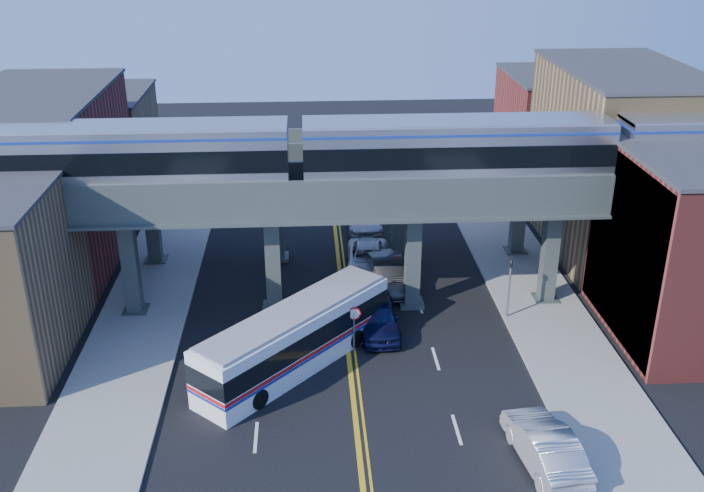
{
  "coord_description": "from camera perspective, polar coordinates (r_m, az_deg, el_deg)",
  "views": [
    {
      "loc": [
        -1.97,
        -32.58,
        21.75
      ],
      "look_at": [
        0.35,
        5.56,
        4.96
      ],
      "focal_mm": 40.0,
      "sensor_mm": 36.0,
      "label": 1
    }
  ],
  "objects": [
    {
      "name": "building_east_c",
      "position": [
        67.15,
        14.54,
        8.08
      ],
      "size": [
        8.0,
        10.0,
        9.0
      ],
      "primitive_type": "cube",
      "color": "maroon",
      "rests_on": "ground"
    },
    {
      "name": "car_lane_a",
      "position": [
        43.21,
        1.96,
        -5.14
      ],
      "size": [
        2.14,
        5.29,
        1.8
      ],
      "primitive_type": "imported",
      "rotation": [
        0.0,
        0.0,
        0.0
      ],
      "color": "#0E1135",
      "rests_on": "ground"
    },
    {
      "name": "ground",
      "position": [
        39.23,
        -0.02,
        -9.95
      ],
      "size": [
        120.0,
        120.0,
        0.0
      ],
      "primitive_type": "plane",
      "color": "black",
      "rests_on": "ground"
    },
    {
      "name": "transit_bus",
      "position": [
        39.9,
        -4.14,
        -6.71
      ],
      "size": [
        10.07,
        10.55,
        3.08
      ],
      "rotation": [
        0.0,
        0.0,
        0.82
      ],
      "color": "white",
      "rests_on": "ground"
    },
    {
      "name": "car_parked_curb",
      "position": [
        34.74,
        13.88,
        -13.95
      ],
      "size": [
        2.62,
        5.74,
        1.82
      ],
      "primitive_type": "imported",
      "rotation": [
        0.0,
        0.0,
        3.27
      ],
      "color": "#A9ABAE",
      "rests_on": "ground"
    },
    {
      "name": "mural_panel",
      "position": [
        43.59,
        19.1,
        -0.61
      ],
      "size": [
        0.1,
        9.5,
        9.5
      ],
      "primitive_type": "cube",
      "color": "teal",
      "rests_on": "ground"
    },
    {
      "name": "car_lane_d",
      "position": [
        56.61,
        0.83,
        2.04
      ],
      "size": [
        2.44,
        5.81,
        1.67
      ],
      "primitive_type": "imported",
      "rotation": [
        0.0,
        0.0,
        0.02
      ],
      "color": "silver",
      "rests_on": "ground"
    },
    {
      "name": "building_west_c",
      "position": [
        66.19,
        -17.95,
        7.01
      ],
      "size": [
        8.0,
        10.0,
        8.0
      ],
      "primitive_type": "cube",
      "color": "olive",
      "rests_on": "ground"
    },
    {
      "name": "sidewalk_east",
      "position": [
        49.64,
        12.64,
        -2.78
      ],
      "size": [
        5.0,
        70.0,
        0.16
      ],
      "primitive_type": "cube",
      "color": "gray",
      "rests_on": "ground"
    },
    {
      "name": "stop_sign",
      "position": [
        40.88,
        0.14,
        -5.55
      ],
      "size": [
        0.76,
        0.09,
        2.63
      ],
      "color": "slate",
      "rests_on": "ground"
    },
    {
      "name": "building_west_b",
      "position": [
        53.83,
        -21.26,
        4.51
      ],
      "size": [
        8.0,
        14.0,
        11.0
      ],
      "primitive_type": "cube",
      "color": "maroon",
      "rests_on": "ground"
    },
    {
      "name": "transit_train",
      "position": [
        43.19,
        7.6,
        6.95
      ],
      "size": [
        51.49,
        3.23,
        3.77
      ],
      "color": "black",
      "rests_on": "elevated_viaduct_near"
    },
    {
      "name": "building_east_a",
      "position": [
        45.14,
        23.78,
        -0.18
      ],
      "size": [
        8.0,
        10.0,
        10.0
      ],
      "primitive_type": "cube",
      "color": "maroon",
      "rests_on": "ground"
    },
    {
      "name": "elevated_viaduct_far",
      "position": [
        50.02,
        -1.07,
        5.93
      ],
      "size": [
        52.0,
        3.6,
        7.4
      ],
      "color": "#414C47",
      "rests_on": "ground"
    },
    {
      "name": "car_lane_b",
      "position": [
        48.09,
        2.64,
        -1.98
      ],
      "size": [
        2.66,
        5.75,
        1.83
      ],
      "primitive_type": "imported",
      "rotation": [
        0.0,
        0.0,
        0.13
      ],
      "color": "#2A2A2C",
      "rests_on": "ground"
    },
    {
      "name": "building_east_b",
      "position": [
        55.02,
        18.62,
        5.84
      ],
      "size": [
        8.0,
        14.0,
        12.0
      ],
      "primitive_type": "cube",
      "color": "olive",
      "rests_on": "ground"
    },
    {
      "name": "traffic_signal",
      "position": [
        44.63,
        11.39,
        -2.62
      ],
      "size": [
        0.15,
        0.18,
        4.1
      ],
      "color": "slate",
      "rests_on": "ground"
    },
    {
      "name": "elevated_viaduct_near",
      "position": [
        43.41,
        -0.66,
        3.11
      ],
      "size": [
        52.0,
        3.6,
        7.4
      ],
      "color": "#414C47",
      "rests_on": "ground"
    },
    {
      "name": "car_lane_c",
      "position": [
        50.21,
        1.18,
        -0.94
      ],
      "size": [
        3.04,
        5.92,
        1.6
      ],
      "primitive_type": "imported",
      "rotation": [
        0.0,
        0.0,
        -0.07
      ],
      "color": "silver",
      "rests_on": "ground"
    },
    {
      "name": "sidewalk_west",
      "position": [
        48.72,
        -14.41,
        -3.49
      ],
      "size": [
        5.0,
        70.0,
        0.16
      ],
      "primitive_type": "cube",
      "color": "gray",
      "rests_on": "ground"
    }
  ]
}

